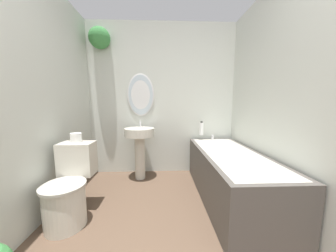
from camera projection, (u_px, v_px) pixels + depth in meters
The scene contains 8 objects.
wall_back at pixel (157, 95), 2.73m from camera, with size 2.44×0.31×2.40m.
wall_left at pixel (24, 96), 1.44m from camera, with size 0.06×2.60×2.40m.
wall_right at pixel (293, 96), 1.54m from camera, with size 0.06×2.60×2.40m.
toilet at pixel (69, 188), 1.63m from camera, with size 0.38×0.59×0.73m.
pedestal_sink at pixel (140, 142), 2.53m from camera, with size 0.44×0.44×0.88m.
bathtub at pixel (230, 175), 2.01m from camera, with size 0.68×1.63×0.64m.
shampoo_bottle at pixel (201, 129), 2.67m from camera, with size 0.06×0.06×0.22m.
toilet_paper_roll at pixel (76, 138), 1.76m from camera, with size 0.11×0.11×0.10m.
Camera 1 is at (-0.02, -0.28, 1.13)m, focal length 18.00 mm.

